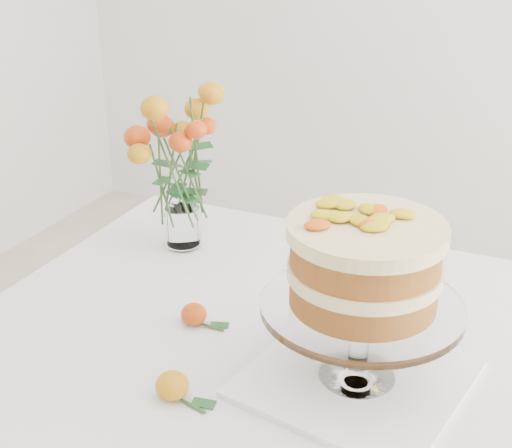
{
  "coord_description": "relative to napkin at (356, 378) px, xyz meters",
  "views": [
    {
      "loc": [
        0.27,
        -1.02,
        1.47
      ],
      "look_at": [
        -0.23,
        0.07,
        0.92
      ],
      "focal_mm": 50.0,
      "sensor_mm": 36.0,
      "label": 1
    }
  ],
  "objects": [
    {
      "name": "stray_petal_a",
      "position": [
        -0.14,
        -0.01,
        -0.0
      ],
      "size": [
        0.03,
        0.02,
        0.0
      ],
      "primitive_type": "ellipsoid",
      "color": "#E0BC0E",
      "rests_on": "table"
    },
    {
      "name": "stray_petal_b",
      "position": [
        -0.04,
        -0.05,
        -0.0
      ],
      "size": [
        0.03,
        0.02,
        0.0
      ],
      "primitive_type": "ellipsoid",
      "color": "#E0BC0E",
      "rests_on": "table"
    },
    {
      "name": "loose_rose_near",
      "position": [
        -0.25,
        -0.16,
        0.02
      ],
      "size": [
        0.09,
        0.05,
        0.04
      ],
      "rotation": [
        0.0,
        0.0,
        -0.23
      ],
      "color": "orange",
      "rests_on": "table"
    },
    {
      "name": "napkin",
      "position": [
        0.0,
        0.0,
        0.0
      ],
      "size": [
        0.37,
        0.37,
        0.01
      ],
      "primitive_type": "cube",
      "rotation": [
        0.0,
        0.0,
        -0.17
      ],
      "color": "white",
      "rests_on": "table"
    },
    {
      "name": "stray_petal_c",
      "position": [
        0.0,
        -0.09,
        -0.0
      ],
      "size": [
        0.03,
        0.02,
        0.0
      ],
      "primitive_type": "ellipsoid",
      "color": "#E0BC0E",
      "rests_on": "table"
    },
    {
      "name": "rose_vase",
      "position": [
        -0.5,
        0.31,
        0.22
      ],
      "size": [
        0.27,
        0.27,
        0.38
      ],
      "rotation": [
        0.0,
        0.0,
        -0.1
      ],
      "color": "white",
      "rests_on": "table"
    },
    {
      "name": "cake_stand",
      "position": [
        0.0,
        -0.0,
        0.19
      ],
      "size": [
        0.31,
        0.31,
        0.28
      ],
      "rotation": [
        0.0,
        0.0,
        -0.07
      ],
      "color": "white",
      "rests_on": "napkin"
    },
    {
      "name": "loose_rose_far",
      "position": [
        -0.32,
        0.04,
        0.01
      ],
      "size": [
        0.09,
        0.05,
        0.04
      ],
      "rotation": [
        0.0,
        0.0,
        -0.05
      ],
      "color": "red",
      "rests_on": "table"
    },
    {
      "name": "table",
      "position": [
        -0.02,
        0.09,
        -0.09
      ],
      "size": [
        1.43,
        0.93,
        0.76
      ],
      "color": "tan",
      "rests_on": "ground"
    }
  ]
}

